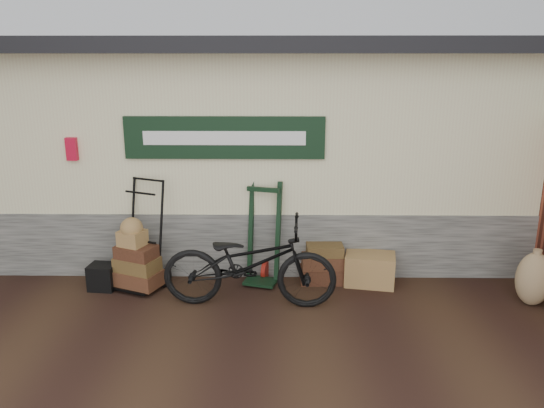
{
  "coord_description": "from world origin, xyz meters",
  "views": [
    {
      "loc": [
        0.41,
        -5.85,
        2.99
      ],
      "look_at": [
        0.32,
        0.9,
        1.08
      ],
      "focal_mm": 35.0,
      "sensor_mm": 36.0,
      "label": 1
    }
  ],
  "objects_px": {
    "porter_trolley": "(143,233)",
    "green_barrow": "(263,233)",
    "wicker_hamper": "(370,269)",
    "black_trunk": "(103,277)",
    "suitcase_stack": "(322,263)",
    "bicycle": "(249,258)"
  },
  "relations": [
    {
      "from": "wicker_hamper",
      "to": "black_trunk",
      "type": "xyz_separation_m",
      "value": [
        -3.54,
        -0.2,
        -0.04
      ]
    },
    {
      "from": "suitcase_stack",
      "to": "wicker_hamper",
      "type": "relative_size",
      "value": 0.93
    },
    {
      "from": "green_barrow",
      "to": "suitcase_stack",
      "type": "height_order",
      "value": "green_barrow"
    },
    {
      "from": "porter_trolley",
      "to": "bicycle",
      "type": "height_order",
      "value": "porter_trolley"
    },
    {
      "from": "green_barrow",
      "to": "suitcase_stack",
      "type": "distance_m",
      "value": 0.9
    },
    {
      "from": "black_trunk",
      "to": "wicker_hamper",
      "type": "bearing_deg",
      "value": 3.26
    },
    {
      "from": "wicker_hamper",
      "to": "green_barrow",
      "type": "bearing_deg",
      "value": 176.79
    },
    {
      "from": "porter_trolley",
      "to": "bicycle",
      "type": "relative_size",
      "value": 0.69
    },
    {
      "from": "wicker_hamper",
      "to": "black_trunk",
      "type": "relative_size",
      "value": 1.92
    },
    {
      "from": "bicycle",
      "to": "porter_trolley",
      "type": "bearing_deg",
      "value": 70.47
    },
    {
      "from": "green_barrow",
      "to": "black_trunk",
      "type": "relative_size",
      "value": 4.06
    },
    {
      "from": "bicycle",
      "to": "green_barrow",
      "type": "bearing_deg",
      "value": -9.24
    },
    {
      "from": "suitcase_stack",
      "to": "wicker_hamper",
      "type": "distance_m",
      "value": 0.64
    },
    {
      "from": "suitcase_stack",
      "to": "black_trunk",
      "type": "height_order",
      "value": "suitcase_stack"
    },
    {
      "from": "suitcase_stack",
      "to": "bicycle",
      "type": "xyz_separation_m",
      "value": [
        -0.95,
        -0.72,
        0.35
      ]
    },
    {
      "from": "green_barrow",
      "to": "wicker_hamper",
      "type": "xyz_separation_m",
      "value": [
        1.43,
        -0.08,
        -0.48
      ]
    },
    {
      "from": "porter_trolley",
      "to": "wicker_hamper",
      "type": "bearing_deg",
      "value": 24.2
    },
    {
      "from": "green_barrow",
      "to": "suitcase_stack",
      "type": "relative_size",
      "value": 2.26
    },
    {
      "from": "porter_trolley",
      "to": "green_barrow",
      "type": "relative_size",
      "value": 1.06
    },
    {
      "from": "suitcase_stack",
      "to": "porter_trolley",
      "type": "bearing_deg",
      "value": -176.44
    },
    {
      "from": "suitcase_stack",
      "to": "wicker_hamper",
      "type": "height_order",
      "value": "suitcase_stack"
    },
    {
      "from": "porter_trolley",
      "to": "green_barrow",
      "type": "height_order",
      "value": "porter_trolley"
    }
  ]
}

